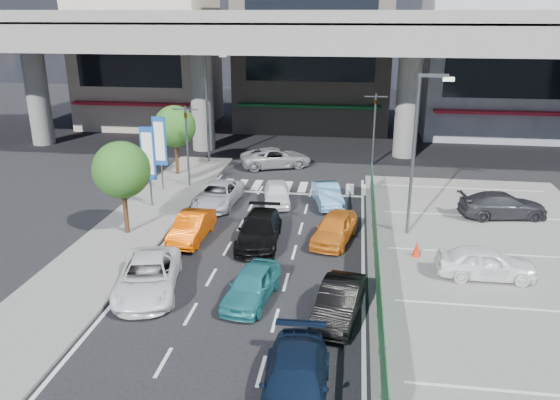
# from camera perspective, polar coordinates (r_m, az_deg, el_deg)

# --- Properties ---
(ground) EXTENTS (120.00, 120.00, 0.00)m
(ground) POSITION_cam_1_polar(r_m,az_deg,el_deg) (23.23, -3.34, -8.32)
(ground) COLOR black
(ground) RESTS_ON ground
(parking_lot) EXTENTS (12.00, 28.00, 0.06)m
(parking_lot) POSITION_cam_1_polar(r_m,az_deg,el_deg) (25.55, 22.83, -7.16)
(parking_lot) COLOR slate
(parking_lot) RESTS_ON ground
(sidewalk_left) EXTENTS (4.00, 30.00, 0.12)m
(sidewalk_left) POSITION_cam_1_polar(r_m,az_deg,el_deg) (28.70, -15.62, -3.36)
(sidewalk_left) COLOR slate
(sidewalk_left) RESTS_ON ground
(fence_run) EXTENTS (0.16, 22.00, 1.80)m
(fence_run) POSITION_cam_1_polar(r_m,az_deg,el_deg) (23.37, 10.03, -5.96)
(fence_run) COLOR #205D2F
(fence_run) RESTS_ON ground
(expressway) EXTENTS (64.00, 14.00, 10.75)m
(expressway) POSITION_cam_1_polar(r_m,az_deg,el_deg) (42.44, 2.43, 16.53)
(expressway) COLOR slate
(expressway) RESTS_ON ground
(building_west) EXTENTS (12.00, 10.90, 13.00)m
(building_west) POSITION_cam_1_polar(r_m,az_deg,el_deg) (56.08, -13.55, 14.35)
(building_west) COLOR #AAA189
(building_west) RESTS_ON ground
(building_center) EXTENTS (14.00, 10.90, 15.00)m
(building_center) POSITION_cam_1_polar(r_m,az_deg,el_deg) (53.42, 3.63, 15.68)
(building_center) COLOR gray
(building_center) RESTS_ON ground
(building_east) EXTENTS (12.00, 10.90, 12.00)m
(building_east) POSITION_cam_1_polar(r_m,az_deg,el_deg) (53.68, 21.25, 12.88)
(building_east) COLOR gray
(building_east) RESTS_ON ground
(traffic_light_left) EXTENTS (1.60, 1.24, 5.20)m
(traffic_light_left) POSITION_cam_1_polar(r_m,az_deg,el_deg) (34.49, -9.77, 7.57)
(traffic_light_left) COLOR #595B60
(traffic_light_left) RESTS_ON ground
(traffic_light_right) EXTENTS (1.60, 1.24, 5.20)m
(traffic_light_right) POSITION_cam_1_polar(r_m,az_deg,el_deg) (39.79, 9.90, 9.09)
(traffic_light_right) COLOR #595B60
(traffic_light_right) RESTS_ON ground
(street_lamp_right) EXTENTS (1.65, 0.22, 8.00)m
(street_lamp_right) POSITION_cam_1_polar(r_m,az_deg,el_deg) (27.02, 14.22, 5.88)
(street_lamp_right) COLOR #595B60
(street_lamp_right) RESTS_ON ground
(street_lamp_left) EXTENTS (1.65, 0.22, 8.00)m
(street_lamp_left) POSITION_cam_1_polar(r_m,az_deg,el_deg) (40.05, -7.43, 10.49)
(street_lamp_left) COLOR #595B60
(street_lamp_left) RESTS_ON ground
(signboard_near) EXTENTS (0.80, 0.14, 4.70)m
(signboard_near) POSITION_cam_1_polar(r_m,az_deg,el_deg) (31.34, -13.61, 4.51)
(signboard_near) COLOR #595B60
(signboard_near) RESTS_ON ground
(signboard_far) EXTENTS (0.80, 0.14, 4.70)m
(signboard_far) POSITION_cam_1_polar(r_m,az_deg,el_deg) (34.20, -12.44, 5.80)
(signboard_far) COLOR #595B60
(signboard_far) RESTS_ON ground
(tree_near) EXTENTS (2.80, 2.80, 4.80)m
(tree_near) POSITION_cam_1_polar(r_m,az_deg,el_deg) (27.64, -16.23, 3.03)
(tree_near) COLOR #382314
(tree_near) RESTS_ON ground
(tree_far) EXTENTS (2.80, 2.80, 4.80)m
(tree_far) POSITION_cam_1_polar(r_m,az_deg,el_deg) (37.42, -10.94, 7.54)
(tree_far) COLOR #382314
(tree_far) RESTS_ON ground
(minivan_navy_back) EXTENTS (2.08, 4.81, 1.38)m
(minivan_navy_back) POSITION_cam_1_polar(r_m,az_deg,el_deg) (16.36, 1.58, -18.62)
(minivan_navy_back) COLOR black
(minivan_navy_back) RESTS_ON ground
(sedan_white_mid_left) EXTENTS (3.35, 5.35, 1.38)m
(sedan_white_mid_left) POSITION_cam_1_polar(r_m,az_deg,el_deg) (22.58, -13.65, -7.76)
(sedan_white_mid_left) COLOR white
(sedan_white_mid_left) RESTS_ON ground
(taxi_teal_mid) EXTENTS (2.07, 4.03, 1.31)m
(taxi_teal_mid) POSITION_cam_1_polar(r_m,az_deg,el_deg) (21.40, -2.97, -8.88)
(taxi_teal_mid) COLOR teal
(taxi_teal_mid) RESTS_ON ground
(hatch_black_mid_right) EXTENTS (2.01, 4.15, 1.31)m
(hatch_black_mid_right) POSITION_cam_1_polar(r_m,az_deg,el_deg) (20.38, 6.18, -10.52)
(hatch_black_mid_right) COLOR black
(hatch_black_mid_right) RESTS_ON ground
(taxi_orange_left) EXTENTS (1.50, 4.01, 1.31)m
(taxi_orange_left) POSITION_cam_1_polar(r_m,az_deg,el_deg) (27.19, -9.21, -2.79)
(taxi_orange_left) COLOR #E64D00
(taxi_orange_left) RESTS_ON ground
(sedan_black_mid) EXTENTS (2.15, 4.84, 1.38)m
(sedan_black_mid) POSITION_cam_1_polar(r_m,az_deg,el_deg) (26.36, -2.19, -3.19)
(sedan_black_mid) COLOR black
(sedan_black_mid) RESTS_ON ground
(taxi_orange_right) EXTENTS (2.47, 4.31, 1.38)m
(taxi_orange_right) POSITION_cam_1_polar(r_m,az_deg,el_deg) (26.72, 5.72, -2.96)
(taxi_orange_right) COLOR orange
(taxi_orange_right) RESTS_ON ground
(wagon_silver_front_left) EXTENTS (2.42, 4.76, 1.29)m
(wagon_silver_front_left) POSITION_cam_1_polar(r_m,az_deg,el_deg) (31.75, -6.47, 0.56)
(wagon_silver_front_left) COLOR #B9BAC2
(wagon_silver_front_left) RESTS_ON ground
(sedan_white_front_mid) EXTENTS (2.09, 3.90, 1.26)m
(sedan_white_front_mid) POSITION_cam_1_polar(r_m,az_deg,el_deg) (31.84, -0.32, 0.72)
(sedan_white_front_mid) COLOR white
(sedan_white_front_mid) RESTS_ON ground
(kei_truck_front_right) EXTENTS (2.19, 4.01, 1.25)m
(kei_truck_front_right) POSITION_cam_1_polar(r_m,az_deg,el_deg) (31.74, 4.97, 0.58)
(kei_truck_front_right) COLOR #5790BF
(kei_truck_front_right) RESTS_ON ground
(crossing_wagon_silver) EXTENTS (5.53, 3.93, 1.40)m
(crossing_wagon_silver) POSITION_cam_1_polar(r_m,az_deg,el_deg) (39.37, -0.42, 4.44)
(crossing_wagon_silver) COLOR gray
(crossing_wagon_silver) RESTS_ON ground
(parked_sedan_white) EXTENTS (4.05, 1.64, 1.38)m
(parked_sedan_white) POSITION_cam_1_polar(r_m,az_deg,el_deg) (24.54, 20.72, -6.11)
(parked_sedan_white) COLOR white
(parked_sedan_white) RESTS_ON parking_lot
(parked_sedan_dgrey) EXTENTS (4.91, 2.61, 1.36)m
(parked_sedan_dgrey) POSITION_cam_1_polar(r_m,az_deg,el_deg) (31.93, 22.26, -0.51)
(parked_sedan_dgrey) COLOR #2B2B2F
(parked_sedan_dgrey) RESTS_ON parking_lot
(traffic_cone) EXTENTS (0.42, 0.42, 0.73)m
(traffic_cone) POSITION_cam_1_polar(r_m,az_deg,el_deg) (25.77, 14.08, -4.97)
(traffic_cone) COLOR red
(traffic_cone) RESTS_ON parking_lot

